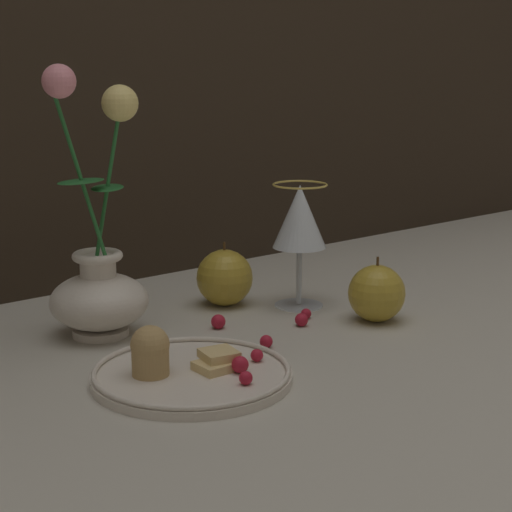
{
  "coord_description": "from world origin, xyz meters",
  "views": [
    {
      "loc": [
        -0.65,
        -0.84,
        0.35
      ],
      "look_at": [
        0.04,
        0.01,
        0.1
      ],
      "focal_mm": 60.0,
      "sensor_mm": 36.0,
      "label": 1
    }
  ],
  "objects_px": {
    "plate_with_pastries": "(187,370)",
    "apple_near_glass": "(377,293)",
    "vase": "(99,276)",
    "apple_beside_vase": "(225,278)",
    "wine_glass": "(300,221)"
  },
  "relations": [
    {
      "from": "apple_beside_vase",
      "to": "plate_with_pastries",
      "type": "bearing_deg",
      "value": -134.99
    },
    {
      "from": "vase",
      "to": "plate_with_pastries",
      "type": "bearing_deg",
      "value": -91.55
    },
    {
      "from": "plate_with_pastries",
      "to": "wine_glass",
      "type": "distance_m",
      "value": 0.35
    },
    {
      "from": "apple_beside_vase",
      "to": "apple_near_glass",
      "type": "height_order",
      "value": "apple_beside_vase"
    },
    {
      "from": "plate_with_pastries",
      "to": "apple_near_glass",
      "type": "bearing_deg",
      "value": 3.84
    },
    {
      "from": "vase",
      "to": "apple_beside_vase",
      "type": "bearing_deg",
      "value": 2.88
    },
    {
      "from": "plate_with_pastries",
      "to": "wine_glass",
      "type": "height_order",
      "value": "wine_glass"
    },
    {
      "from": "vase",
      "to": "apple_beside_vase",
      "type": "height_order",
      "value": "vase"
    },
    {
      "from": "apple_beside_vase",
      "to": "apple_near_glass",
      "type": "distance_m",
      "value": 0.23
    },
    {
      "from": "wine_glass",
      "to": "apple_near_glass",
      "type": "height_order",
      "value": "wine_glass"
    },
    {
      "from": "wine_glass",
      "to": "plate_with_pastries",
      "type": "bearing_deg",
      "value": -154.16
    },
    {
      "from": "apple_near_glass",
      "to": "wine_glass",
      "type": "bearing_deg",
      "value": 105.53
    },
    {
      "from": "plate_with_pastries",
      "to": "wine_glass",
      "type": "relative_size",
      "value": 1.26
    },
    {
      "from": "vase",
      "to": "plate_with_pastries",
      "type": "relative_size",
      "value": 1.54
    },
    {
      "from": "apple_near_glass",
      "to": "vase",
      "type": "bearing_deg",
      "value": 150.57
    }
  ]
}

